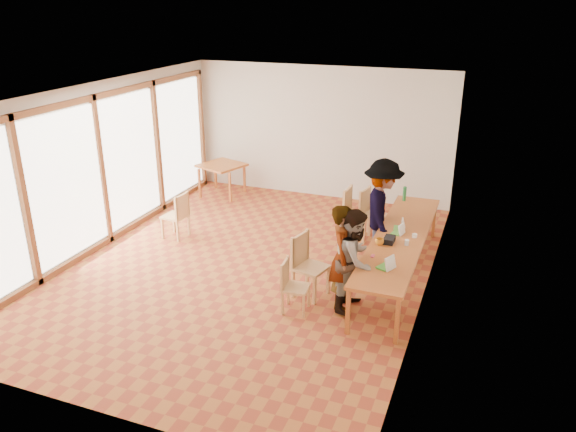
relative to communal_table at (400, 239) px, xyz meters
The scene contains 25 objects.
ground 2.64m from the communal_table, 168.94° to the right, with size 8.00×8.00×0.00m, color #A85A28.
wall_back 4.38m from the communal_table, 125.45° to the left, with size 6.00×0.10×3.00m, color beige.
wall_front 5.20m from the communal_table, 119.12° to the right, with size 6.00×0.10×3.00m, color beige.
wall_right 1.06m from the communal_table, 44.34° to the right, with size 0.10×8.00×3.00m, color beige.
window_wall 5.54m from the communal_table, behind, with size 0.10×8.00×3.00m, color white.
ceiling 3.44m from the communal_table, 168.94° to the right, with size 6.00×8.00×0.04m, color white.
communal_table is the anchor object (origin of this frame).
side_table 5.38m from the communal_table, 149.75° to the left, with size 0.90×0.90×0.75m.
chair_near 2.10m from the communal_table, 128.89° to the right, with size 0.41×0.41×0.43m.
chair_mid 1.66m from the communal_table, 140.06° to the right, with size 0.57×0.57×0.53m.
chair_far 1.79m from the communal_table, 130.44° to the left, with size 0.49×0.49×0.53m.
chair_empty 1.73m from the communal_table, 119.84° to the left, with size 0.53×0.53×0.51m.
chair_spare 4.28m from the communal_table, behind, with size 0.46×0.46×0.48m.
person_near 1.36m from the communal_table, 117.89° to the right, with size 0.59×0.39×1.61m, color gray.
person_mid 1.29m from the communal_table, 110.37° to the right, with size 0.77×0.60×1.58m, color gray.
person_far 0.78m from the communal_table, 125.96° to the left, with size 1.19×0.68×1.84m, color gray.
laptop_near 1.24m from the communal_table, 88.25° to the right, with size 0.28×0.29×0.20m.
laptop_mid 0.13m from the communal_table, 111.08° to the left, with size 0.23×0.24×0.18m.
laptop_far 0.31m from the communal_table, 99.02° to the left, with size 0.21×0.24×0.18m.
yellow_mug 0.53m from the communal_table, 118.16° to the right, with size 0.13×0.13×0.11m, color orange.
green_bottle 1.75m from the communal_table, 97.90° to the left, with size 0.07×0.07×0.28m, color #247B3A.
clear_glass 0.37m from the communal_table, 63.81° to the right, with size 0.07×0.07×0.09m, color silver.
condiment_cup 0.24m from the communal_table, ahead, with size 0.08×0.08×0.06m, color white.
pink_phone 0.95m from the communal_table, 105.34° to the right, with size 0.05×0.10×0.01m, color #D34463.
black_pouch 0.35m from the communal_table, 111.11° to the right, with size 0.16×0.26×0.09m, color black.
Camera 1 is at (3.77, -8.02, 4.41)m, focal length 35.00 mm.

